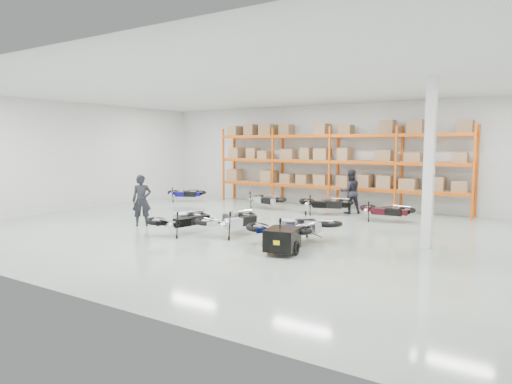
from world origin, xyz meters
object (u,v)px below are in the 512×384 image
Objects in this scene: moto_blue_centre at (288,223)px; moto_silver_left at (232,216)px; moto_back_c at (325,200)px; moto_back_d at (386,207)px; person_left at (142,200)px; moto_black_far_left at (182,216)px; trailer at (282,239)px; person_back at (350,192)px; moto_back_a at (185,191)px; moto_back_b at (266,197)px; moto_touring_right at (310,223)px.

moto_blue_centre is 1.00× the size of moto_silver_left.
moto_silver_left is 1.05× the size of moto_back_c.
person_left reaches higher than moto_back_d.
moto_blue_centre is at bearing 176.71° from moto_back_c.
moto_black_far_left reaches higher than trailer.
trailer is at bearing 59.57° from person_back.
moto_silver_left is 6.32m from person_back.
moto_back_a is at bearing -33.89° from person_back.
moto_back_d is at bearing -76.35° from moto_back_b.
moto_back_a is 0.95× the size of person_back.
moto_black_far_left is 8.11m from moto_back_a.
moto_back_c is at bearing -44.54° from moto_blue_centre.
moto_blue_centre reaches higher than moto_touring_right.
moto_silver_left is 2.49m from moto_touring_right.
moto_silver_left is 1.14× the size of moto_back_d.
moto_back_a is at bearing 131.79° from trailer.
person_back reaches higher than trailer.
moto_black_far_left reaches higher than moto_back_d.
moto_touring_right is at bearing -152.34° from moto_black_far_left.
moto_blue_centre reaches higher than moto_back_d.
moto_silver_left is 3.55m from person_left.
person_back is (8.09, 0.67, 0.37)m from moto_back_a.
moto_silver_left is (-1.99, 0.14, 0.00)m from moto_blue_centre.
moto_touring_right is 6.03m from person_left.
person_back is at bearing -88.61° from moto_silver_left.
moto_blue_centre is 1.16× the size of moto_back_a.
person_left reaches higher than trailer.
moto_silver_left is 1.07× the size of moto_touring_right.
moto_blue_centre is 2.00m from moto_silver_left.
moto_back_d is (2.51, -0.37, -0.05)m from moto_back_c.
trailer is 11.38m from moto_back_a.
moto_back_c is 2.53m from moto_back_d.
person_back is (-1.77, 1.14, 0.36)m from moto_back_d.
moto_back_b is 0.95× the size of person_back.
moto_blue_centre is 1.11× the size of person_back.
moto_touring_right is at bearing -158.37° from moto_silver_left.
moto_blue_centre is at bearing 165.09° from moto_back_d.
person_back reaches higher than moto_back_b.
moto_back_c reaches higher than moto_back_b.
person_left is at bearing 126.46° from moto_back_d.
moto_silver_left reaches higher than moto_back_d.
moto_back_b is at bearing -111.61° from moto_back_a.
moto_touring_right is 1.61m from trailer.
person_left is 8.12m from person_back.
moto_back_d is (1.18, 5.16, -0.07)m from moto_blue_centre.
trailer is 0.96× the size of moto_back_a.
moto_back_c is 7.07m from person_left.
moto_back_c is (2.08, 6.06, 0.00)m from moto_black_far_left.
moto_black_far_left is 2.16m from person_left.
moto_back_d reaches higher than moto_back_b.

